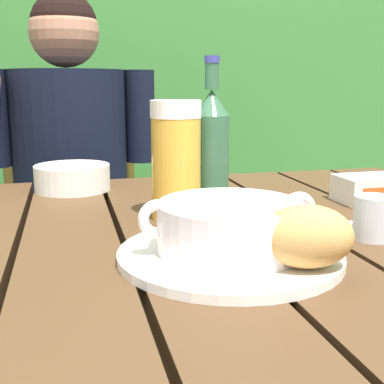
# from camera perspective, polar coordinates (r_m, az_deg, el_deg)

# --- Properties ---
(dining_table) EXTENTS (1.34, 0.99, 0.74)m
(dining_table) POSITION_cam_1_polar(r_m,az_deg,el_deg) (0.80, -2.09, -10.93)
(dining_table) COLOR #4C331D
(dining_table) RESTS_ON ground_plane
(hedge_backdrop) EXTENTS (3.95, 0.79, 2.75)m
(hedge_backdrop) POSITION_cam_1_polar(r_m,az_deg,el_deg) (2.31, -12.41, 13.33)
(hedge_backdrop) COLOR #3B7C36
(hedge_backdrop) RESTS_ON ground_plane
(chair_near_diner) EXTENTS (0.44, 0.43, 0.93)m
(chair_near_diner) POSITION_cam_1_polar(r_m,az_deg,el_deg) (1.72, -12.99, -4.95)
(chair_near_diner) COLOR #4A3F14
(chair_near_diner) RESTS_ON ground_plane
(person_eating) EXTENTS (0.48, 0.47, 1.21)m
(person_eating) POSITION_cam_1_polar(r_m,az_deg,el_deg) (1.47, -13.40, 1.79)
(person_eating) COLOR black
(person_eating) RESTS_ON ground_plane
(serving_plate) EXTENTS (0.29, 0.29, 0.01)m
(serving_plate) POSITION_cam_1_polar(r_m,az_deg,el_deg) (0.67, 4.21, -6.96)
(serving_plate) COLOR white
(serving_plate) RESTS_ON dining_table
(soup_bowl) EXTENTS (0.24, 0.19, 0.07)m
(soup_bowl) POSITION_cam_1_polar(r_m,az_deg,el_deg) (0.66, 4.26, -3.72)
(soup_bowl) COLOR white
(soup_bowl) RESTS_ON serving_plate
(bread_roll) EXTENTS (0.13, 0.11, 0.07)m
(bread_roll) POSITION_cam_1_polar(r_m,az_deg,el_deg) (0.61, 12.62, -4.84)
(bread_roll) COLOR tan
(bread_roll) RESTS_ON serving_plate
(beer_glass) EXTENTS (0.08, 0.08, 0.20)m
(beer_glass) POSITION_cam_1_polar(r_m,az_deg,el_deg) (0.85, -1.79, 3.57)
(beer_glass) COLOR gold
(beer_glass) RESTS_ON dining_table
(beer_bottle) EXTENTS (0.06, 0.06, 0.27)m
(beer_bottle) POSITION_cam_1_polar(r_m,az_deg,el_deg) (0.90, 2.17, 4.85)
(beer_bottle) COLOR #315F41
(beer_bottle) RESTS_ON dining_table
(water_glass_small) EXTENTS (0.06, 0.06, 0.06)m
(water_glass_small) POSITION_cam_1_polar(r_m,az_deg,el_deg) (0.79, 19.56, -2.72)
(water_glass_small) COLOR silver
(water_glass_small) RESTS_ON dining_table
(butter_tub) EXTENTS (0.12, 0.09, 0.05)m
(butter_tub) POSITION_cam_1_polar(r_m,az_deg,el_deg) (1.04, 19.18, 0.31)
(butter_tub) COLOR white
(butter_tub) RESTS_ON dining_table
(table_knife) EXTENTS (0.17, 0.05, 0.01)m
(table_knife) POSITION_cam_1_polar(r_m,az_deg,el_deg) (0.84, 11.98, -3.43)
(table_knife) COLOR silver
(table_knife) RESTS_ON dining_table
(diner_bowl) EXTENTS (0.16, 0.16, 0.05)m
(diner_bowl) POSITION_cam_1_polar(r_m,az_deg,el_deg) (1.12, -13.18, 1.58)
(diner_bowl) COLOR white
(diner_bowl) RESTS_ON dining_table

